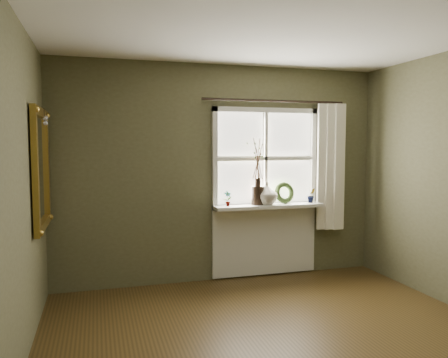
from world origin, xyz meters
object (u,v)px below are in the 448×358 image
(dark_jug, at_px, (257,196))
(cream_vase, at_px, (266,193))
(wreath, at_px, (284,195))
(gilt_mirror, at_px, (41,169))

(dark_jug, relative_size, cream_vase, 0.82)
(dark_jug, distance_m, cream_vase, 0.12)
(wreath, bearing_deg, cream_vase, -178.15)
(dark_jug, bearing_deg, gilt_mirror, -168.79)
(dark_jug, height_order, gilt_mirror, gilt_mirror)
(cream_vase, relative_size, gilt_mirror, 0.24)
(cream_vase, bearing_deg, gilt_mirror, -169.30)
(dark_jug, relative_size, wreath, 0.84)
(cream_vase, bearing_deg, wreath, 8.92)
(wreath, xyz_separation_m, gilt_mirror, (-2.74, -0.51, 0.40))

